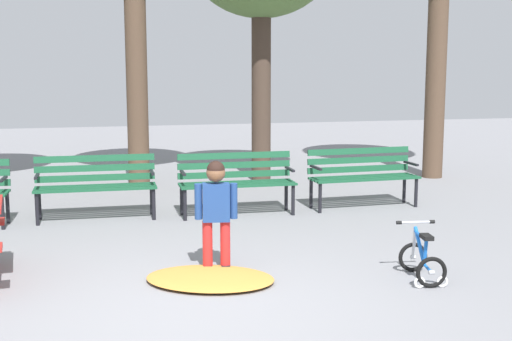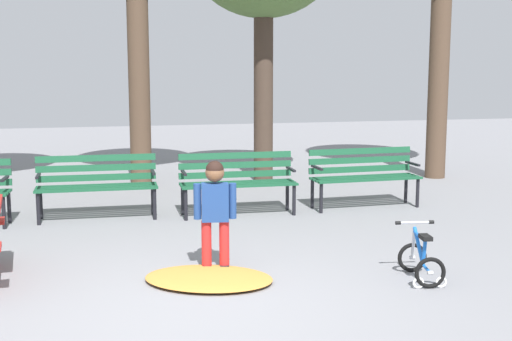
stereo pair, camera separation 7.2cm
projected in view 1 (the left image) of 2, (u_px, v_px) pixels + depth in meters
ground at (190, 312)px, 5.89m from camera, size 36.00×36.00×0.00m
park_bench_left at (96, 181)px, 9.36m from camera, size 1.61×0.49×0.85m
park_bench_right at (236, 178)px, 9.64m from camera, size 1.61×0.48×0.85m
park_bench_far_right at (362, 172)px, 10.15m from camera, size 1.62×0.52×0.85m
child_standing at (216, 206)px, 6.96m from camera, size 0.43×0.20×1.13m
kids_bicycle at (422, 260)px, 6.74m from camera, size 0.42×0.59×0.54m
leaf_pile at (210, 278)px, 6.69m from camera, size 1.49×1.29×0.07m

